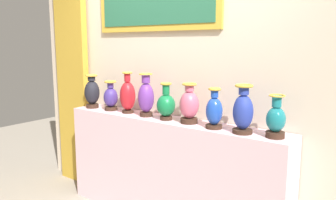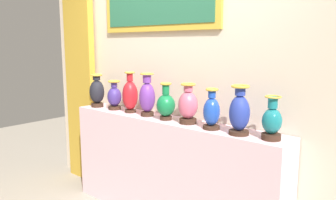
{
  "view_description": "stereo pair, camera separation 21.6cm",
  "coord_description": "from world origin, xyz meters",
  "px_view_note": "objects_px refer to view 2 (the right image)",
  "views": [
    {
      "loc": [
        1.84,
        -2.47,
        1.71
      ],
      "look_at": [
        0.0,
        0.0,
        1.2
      ],
      "focal_mm": 35.92,
      "sensor_mm": 36.0,
      "label": 1
    },
    {
      "loc": [
        2.01,
        -2.34,
        1.71
      ],
      "look_at": [
        0.0,
        0.0,
        1.2
      ],
      "focal_mm": 35.92,
      "sensor_mm": 36.0,
      "label": 2
    }
  ],
  "objects_px": {
    "vase_emerald": "(166,104)",
    "vase_rose": "(188,105)",
    "vase_violet": "(147,97)",
    "vase_indigo": "(114,97)",
    "vase_sapphire": "(212,112)",
    "vase_onyx": "(97,92)",
    "vase_cobalt": "(239,112)",
    "vase_teal": "(272,121)",
    "vase_crimson": "(130,95)"
  },
  "relations": [
    {
      "from": "vase_emerald",
      "to": "vase_teal",
      "type": "distance_m",
      "value": 1.03
    },
    {
      "from": "vase_indigo",
      "to": "vase_cobalt",
      "type": "relative_size",
      "value": 0.81
    },
    {
      "from": "vase_sapphire",
      "to": "vase_onyx",
      "type": "bearing_deg",
      "value": 179.49
    },
    {
      "from": "vase_onyx",
      "to": "vase_sapphire",
      "type": "bearing_deg",
      "value": -0.51
    },
    {
      "from": "vase_teal",
      "to": "vase_emerald",
      "type": "bearing_deg",
      "value": -179.73
    },
    {
      "from": "vase_rose",
      "to": "vase_teal",
      "type": "relative_size",
      "value": 1.1
    },
    {
      "from": "vase_indigo",
      "to": "vase_cobalt",
      "type": "xyz_separation_m",
      "value": [
        1.52,
        -0.04,
        0.03
      ]
    },
    {
      "from": "vase_rose",
      "to": "vase_sapphire",
      "type": "xyz_separation_m",
      "value": [
        0.27,
        -0.04,
        -0.01
      ]
    },
    {
      "from": "vase_rose",
      "to": "vase_teal",
      "type": "xyz_separation_m",
      "value": [
        0.78,
        -0.01,
        -0.03
      ]
    },
    {
      "from": "vase_cobalt",
      "to": "vase_indigo",
      "type": "bearing_deg",
      "value": 178.32
    },
    {
      "from": "vase_emerald",
      "to": "vase_sapphire",
      "type": "bearing_deg",
      "value": -1.97
    },
    {
      "from": "vase_indigo",
      "to": "vase_rose",
      "type": "distance_m",
      "value": 1.0
    },
    {
      "from": "vase_violet",
      "to": "vase_emerald",
      "type": "bearing_deg",
      "value": -2.79
    },
    {
      "from": "vase_rose",
      "to": "vase_sapphire",
      "type": "height_order",
      "value": "vase_rose"
    },
    {
      "from": "vase_indigo",
      "to": "vase_violet",
      "type": "relative_size",
      "value": 0.75
    },
    {
      "from": "vase_crimson",
      "to": "vase_teal",
      "type": "xyz_separation_m",
      "value": [
        1.53,
        -0.02,
        -0.04
      ]
    },
    {
      "from": "vase_violet",
      "to": "vase_cobalt",
      "type": "bearing_deg",
      "value": -1.93
    },
    {
      "from": "vase_indigo",
      "to": "vase_rose",
      "type": "xyz_separation_m",
      "value": [
        1.0,
        -0.0,
        0.02
      ]
    },
    {
      "from": "vase_indigo",
      "to": "vase_sapphire",
      "type": "height_order",
      "value": "vase_sapphire"
    },
    {
      "from": "vase_crimson",
      "to": "vase_violet",
      "type": "height_order",
      "value": "same"
    },
    {
      "from": "vase_violet",
      "to": "vase_onyx",
      "type": "bearing_deg",
      "value": -178.78
    },
    {
      "from": "vase_sapphire",
      "to": "vase_teal",
      "type": "bearing_deg",
      "value": 2.54
    },
    {
      "from": "vase_sapphire",
      "to": "vase_teal",
      "type": "relative_size",
      "value": 1.05
    },
    {
      "from": "vase_teal",
      "to": "vase_sapphire",
      "type": "bearing_deg",
      "value": -177.46
    },
    {
      "from": "vase_sapphire",
      "to": "vase_cobalt",
      "type": "distance_m",
      "value": 0.26
    },
    {
      "from": "vase_onyx",
      "to": "vase_cobalt",
      "type": "relative_size",
      "value": 0.95
    },
    {
      "from": "vase_sapphire",
      "to": "vase_crimson",
      "type": "bearing_deg",
      "value": 177.69
    },
    {
      "from": "vase_onyx",
      "to": "vase_rose",
      "type": "relative_size",
      "value": 1.03
    },
    {
      "from": "vase_crimson",
      "to": "vase_sapphire",
      "type": "relative_size",
      "value": 1.23
    },
    {
      "from": "vase_sapphire",
      "to": "vase_cobalt",
      "type": "bearing_deg",
      "value": -1.0
    },
    {
      "from": "vase_emerald",
      "to": "vase_violet",
      "type": "bearing_deg",
      "value": 177.21
    },
    {
      "from": "vase_indigo",
      "to": "vase_teal",
      "type": "bearing_deg",
      "value": -0.56
    },
    {
      "from": "vase_indigo",
      "to": "vase_violet",
      "type": "bearing_deg",
      "value": -1.17
    },
    {
      "from": "vase_onyx",
      "to": "vase_sapphire",
      "type": "height_order",
      "value": "vase_onyx"
    },
    {
      "from": "vase_onyx",
      "to": "vase_indigo",
      "type": "height_order",
      "value": "vase_onyx"
    },
    {
      "from": "vase_crimson",
      "to": "vase_emerald",
      "type": "bearing_deg",
      "value": -2.67
    },
    {
      "from": "vase_onyx",
      "to": "vase_emerald",
      "type": "height_order",
      "value": "vase_onyx"
    },
    {
      "from": "vase_indigo",
      "to": "vase_cobalt",
      "type": "bearing_deg",
      "value": -1.68
    },
    {
      "from": "vase_crimson",
      "to": "vase_emerald",
      "type": "xyz_separation_m",
      "value": [
        0.5,
        -0.02,
        -0.04
      ]
    },
    {
      "from": "vase_indigo",
      "to": "vase_crimson",
      "type": "bearing_deg",
      "value": 0.26
    },
    {
      "from": "vase_emerald",
      "to": "vase_rose",
      "type": "relative_size",
      "value": 0.97
    },
    {
      "from": "vase_indigo",
      "to": "vase_crimson",
      "type": "relative_size",
      "value": 0.75
    },
    {
      "from": "vase_crimson",
      "to": "vase_emerald",
      "type": "height_order",
      "value": "vase_crimson"
    },
    {
      "from": "vase_cobalt",
      "to": "vase_teal",
      "type": "xyz_separation_m",
      "value": [
        0.25,
        0.03,
        -0.04
      ]
    },
    {
      "from": "vase_emerald",
      "to": "vase_rose",
      "type": "distance_m",
      "value": 0.25
    },
    {
      "from": "vase_sapphire",
      "to": "vase_violet",
      "type": "bearing_deg",
      "value": 177.76
    },
    {
      "from": "vase_onyx",
      "to": "vase_violet",
      "type": "relative_size",
      "value": 0.88
    },
    {
      "from": "vase_crimson",
      "to": "vase_cobalt",
      "type": "distance_m",
      "value": 1.28
    },
    {
      "from": "vase_cobalt",
      "to": "vase_teal",
      "type": "height_order",
      "value": "vase_cobalt"
    },
    {
      "from": "vase_indigo",
      "to": "vase_onyx",
      "type": "bearing_deg",
      "value": -174.29
    }
  ]
}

